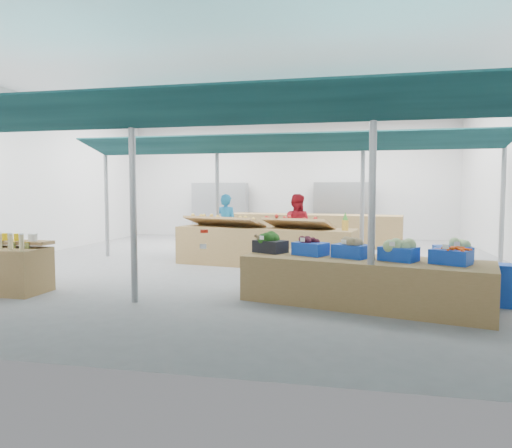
# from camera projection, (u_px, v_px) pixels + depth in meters

# --- Properties ---
(floor) EXTENTS (13.00, 13.00, 0.00)m
(floor) POSITION_uv_depth(u_px,v_px,m) (253.00, 264.00, 10.69)
(floor) COLOR slate
(floor) RESTS_ON ground
(hall) EXTENTS (13.00, 13.00, 13.00)m
(hall) POSITION_uv_depth(u_px,v_px,m) (264.00, 155.00, 11.91)
(hall) COLOR silver
(hall) RESTS_ON ground
(pole_grid) EXTENTS (10.00, 4.60, 3.00)m
(pole_grid) POSITION_uv_depth(u_px,v_px,m) (272.00, 185.00, 8.70)
(pole_grid) COLOR gray
(pole_grid) RESTS_ON floor
(awnings) EXTENTS (9.50, 7.08, 0.30)m
(awnings) POSITION_uv_depth(u_px,v_px,m) (272.00, 134.00, 8.64)
(awnings) COLOR #0A272D
(awnings) RESTS_ON pole_grid
(back_shelving_left) EXTENTS (2.00, 0.50, 2.00)m
(back_shelving_left) POSITION_uv_depth(u_px,v_px,m) (220.00, 210.00, 16.98)
(back_shelving_left) COLOR #B23F33
(back_shelving_left) RESTS_ON floor
(back_shelving_right) EXTENTS (2.00, 0.50, 2.00)m
(back_shelving_right) POSITION_uv_depth(u_px,v_px,m) (343.00, 211.00, 16.09)
(back_shelving_right) COLOR #B23F33
(back_shelving_right) RESTS_ON floor
(veg_counter) EXTENTS (3.75, 2.06, 0.69)m
(veg_counter) POSITION_uv_depth(u_px,v_px,m) (364.00, 281.00, 6.82)
(veg_counter) COLOR olive
(veg_counter) RESTS_ON floor
(fruit_counter) EXTENTS (4.19, 1.66, 0.88)m
(fruit_counter) POSITION_uv_depth(u_px,v_px,m) (264.00, 247.00, 10.38)
(fruit_counter) COLOR olive
(fruit_counter) RESTS_ON floor
(far_counter) EXTENTS (5.55, 1.80, 0.98)m
(far_counter) POSITION_uv_depth(u_px,v_px,m) (312.00, 230.00, 14.40)
(far_counter) COLOR olive
(far_counter) RESTS_ON floor
(crate_stack) EXTENTS (0.58, 0.45, 0.62)m
(crate_stack) POSITION_uv_depth(u_px,v_px,m) (493.00, 284.00, 6.77)
(crate_stack) COLOR #103CB6
(crate_stack) RESTS_ON floor
(vendor_left) EXTENTS (0.65, 0.49, 1.64)m
(vendor_left) POSITION_uv_depth(u_px,v_px,m) (226.00, 226.00, 11.67)
(vendor_left) COLOR #1A72AA
(vendor_left) RESTS_ON floor
(vendor_right) EXTENTS (0.89, 0.75, 1.64)m
(vendor_right) POSITION_uv_depth(u_px,v_px,m) (296.00, 227.00, 11.31)
(vendor_right) COLOR #A3141F
(vendor_right) RESTS_ON floor
(crate_broccoli) EXTENTS (0.61, 0.55, 0.35)m
(crate_broccoli) POSITION_uv_depth(u_px,v_px,m) (270.00, 243.00, 7.46)
(crate_broccoli) COLOR black
(crate_broccoli) RESTS_ON veg_counter
(crate_beets) EXTENTS (0.61, 0.55, 0.29)m
(crate_beets) POSITION_uv_depth(u_px,v_px,m) (311.00, 247.00, 7.15)
(crate_beets) COLOR #103CB6
(crate_beets) RESTS_ON veg_counter
(crate_celeriac) EXTENTS (0.61, 0.55, 0.31)m
(crate_celeriac) POSITION_uv_depth(u_px,v_px,m) (351.00, 248.00, 6.87)
(crate_celeriac) COLOR #103CB6
(crate_celeriac) RESTS_ON veg_counter
(crate_cabbage) EXTENTS (0.61, 0.55, 0.35)m
(crate_cabbage) POSITION_uv_depth(u_px,v_px,m) (399.00, 250.00, 6.56)
(crate_cabbage) COLOR #103CB6
(crate_cabbage) RESTS_ON veg_counter
(crate_carrots) EXTENTS (0.61, 0.55, 0.29)m
(crate_carrots) POSITION_uv_depth(u_px,v_px,m) (451.00, 256.00, 6.26)
(crate_carrots) COLOR #103CB6
(crate_carrots) RESTS_ON veg_counter
(sparrow) EXTENTS (0.12, 0.09, 0.11)m
(sparrow) POSITION_uv_depth(u_px,v_px,m) (258.00, 238.00, 7.41)
(sparrow) COLOR brown
(sparrow) RESTS_ON crate_broccoli
(pole_ribbon) EXTENTS (0.12, 0.12, 0.28)m
(pole_ribbon) POSITION_uv_depth(u_px,v_px,m) (204.00, 233.00, 6.78)
(pole_ribbon) COLOR red
(pole_ribbon) RESTS_ON pole_grid
(apple_heap_yellow) EXTENTS (2.02, 1.30, 0.27)m
(apple_heap_yellow) POSITION_uv_depth(u_px,v_px,m) (224.00, 220.00, 10.60)
(apple_heap_yellow) COLOR #997247
(apple_heap_yellow) RESTS_ON fruit_counter
(apple_heap_red) EXTENTS (1.65, 1.17, 0.27)m
(apple_heap_red) POSITION_uv_depth(u_px,v_px,m) (298.00, 221.00, 9.95)
(apple_heap_red) COLOR #997247
(apple_heap_red) RESTS_ON fruit_counter
(pineapple) EXTENTS (0.14, 0.14, 0.39)m
(pineapple) POSITION_uv_depth(u_px,v_px,m) (345.00, 222.00, 9.58)
(pineapple) COLOR #8C6019
(pineapple) RESTS_ON fruit_counter
(crate_extra) EXTENTS (0.51, 0.41, 0.32)m
(crate_extra) POSITION_uv_depth(u_px,v_px,m) (453.00, 250.00, 6.65)
(crate_extra) COLOR #103CB6
(crate_extra) RESTS_ON veg_counter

